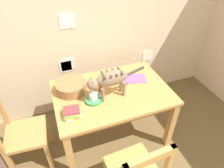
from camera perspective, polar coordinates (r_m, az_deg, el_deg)
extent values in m
cube|color=beige|center=(2.54, -8.71, 16.83)|extent=(4.58, 0.10, 2.50)
cube|color=white|center=(2.44, -12.86, 17.19)|extent=(0.17, 0.01, 0.17)
cube|color=white|center=(2.69, -13.23, 4.84)|extent=(0.16, 0.01, 0.16)
cube|color=white|center=(3.07, 10.13, 7.95)|extent=(0.16, 0.01, 0.16)
cube|color=white|center=(2.68, -12.63, 5.47)|extent=(0.18, 0.01, 0.18)
cube|color=#C08A47|center=(2.22, 0.00, -2.39)|extent=(1.28, 0.88, 0.03)
cube|color=#B17F42|center=(2.25, 0.00, -3.40)|extent=(1.20, 0.80, 0.07)
cube|color=#C08A47|center=(2.17, -11.96, -19.68)|extent=(0.07, 0.07, 0.69)
cube|color=#C08A47|center=(2.46, 16.57, -11.20)|extent=(0.07, 0.07, 0.69)
cube|color=#C08A47|center=(2.67, -15.02, -6.02)|extent=(0.07, 0.07, 0.69)
cube|color=#C08A47|center=(2.92, 8.32, -0.58)|extent=(0.07, 0.07, 0.69)
ellipsoid|color=#866A4F|center=(2.00, 0.08, 1.70)|extent=(0.35, 0.15, 0.17)
cube|color=#493A2B|center=(1.99, 2.36, 3.79)|extent=(0.03, 0.13, 0.01)
cube|color=#493A2B|center=(1.97, 0.77, 3.41)|extent=(0.03, 0.13, 0.01)
cube|color=#493A2B|center=(1.95, -0.85, 3.02)|extent=(0.03, 0.13, 0.01)
cube|color=#493A2B|center=(1.93, -2.50, 2.62)|extent=(0.03, 0.13, 0.01)
cylinder|color=#866A4F|center=(2.03, -2.63, -3.19)|extent=(0.04, 0.04, 0.17)
cylinder|color=#866A4F|center=(2.09, -3.37, -1.92)|extent=(0.04, 0.04, 0.17)
cylinder|color=#866A4F|center=(2.11, 3.48, -1.50)|extent=(0.04, 0.04, 0.17)
cylinder|color=#866A4F|center=(2.16, 2.61, -0.33)|extent=(0.04, 0.04, 0.17)
sphere|color=#866A4F|center=(1.95, -5.67, -0.10)|extent=(0.12, 0.12, 0.12)
cone|color=#866A4F|center=(1.90, -5.45, 0.52)|extent=(0.04, 0.04, 0.05)
cone|color=#866A4F|center=(1.95, -6.05, 1.57)|extent=(0.04, 0.04, 0.05)
cylinder|color=#493A2B|center=(2.09, 6.72, 3.72)|extent=(0.20, 0.04, 0.08)
cylinder|color=#399550|center=(2.09, -5.32, -4.61)|extent=(0.18, 0.18, 0.03)
cylinder|color=white|center=(2.05, -5.40, -3.50)|extent=(0.09, 0.09, 0.08)
torus|color=white|center=(2.06, -3.94, -3.08)|extent=(0.06, 0.01, 0.06)
cube|color=#8B56A7|center=(2.40, 6.55, 1.56)|extent=(0.31, 0.25, 0.01)
cube|color=silver|center=(1.97, -11.28, -8.62)|extent=(0.16, 0.13, 0.02)
cube|color=yellow|center=(1.95, -11.63, -8.41)|extent=(0.17, 0.14, 0.02)
cube|color=#54A754|center=(1.95, -11.76, -7.91)|extent=(0.16, 0.13, 0.02)
cube|color=red|center=(1.94, -11.60, -7.37)|extent=(0.16, 0.14, 0.02)
cylinder|color=#996C3F|center=(2.22, -11.72, -0.78)|extent=(0.33, 0.33, 0.11)
cylinder|color=#45301C|center=(2.22, -11.73, -0.67)|extent=(0.27, 0.27, 0.10)
cube|color=#C59144|center=(1.48, 10.92, -20.40)|extent=(0.42, 0.06, 0.08)
cube|color=#C59144|center=(1.72, 15.82, -21.34)|extent=(0.04, 0.04, 0.48)
cube|color=#C59144|center=(2.29, 7.71, -20.52)|extent=(0.04, 0.04, 0.42)
cube|color=#BC8748|center=(2.34, -23.53, -13.02)|extent=(0.45, 0.45, 0.04)
cube|color=#BC8748|center=(2.35, -29.40, -5.95)|extent=(0.04, 0.04, 0.48)
cube|color=#BC8748|center=(2.61, -17.94, -12.57)|extent=(0.04, 0.04, 0.42)
cube|color=#BC8748|center=(2.38, -17.62, -19.41)|extent=(0.04, 0.04, 0.42)
cube|color=#BC8748|center=(2.68, -26.09, -13.64)|extent=(0.04, 0.04, 0.42)
cube|color=#BC8748|center=(2.46, -26.85, -20.36)|extent=(0.04, 0.04, 0.42)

